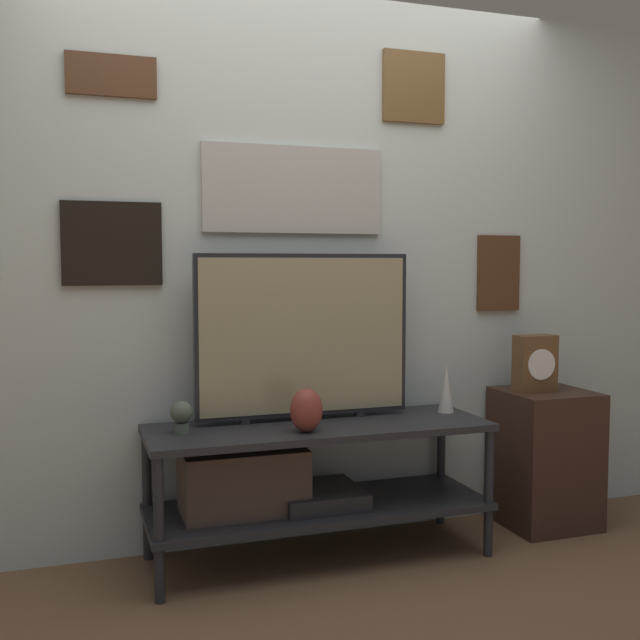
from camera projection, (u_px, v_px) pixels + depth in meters
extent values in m
plane|color=brown|center=(342.00, 584.00, 2.99)|extent=(12.00, 12.00, 0.00)
cube|color=beige|center=(298.00, 248.00, 3.44)|extent=(6.40, 0.06, 2.70)
cube|color=#B2ADA3|center=(294.00, 190.00, 3.37)|extent=(0.84, 0.02, 0.39)
cube|color=#B2BCC6|center=(294.00, 190.00, 3.37)|extent=(0.80, 0.01, 0.35)
cube|color=#4C2D19|center=(498.00, 273.00, 3.74)|extent=(0.23, 0.02, 0.38)
cube|color=slate|center=(499.00, 273.00, 3.74)|extent=(0.20, 0.01, 0.34)
cube|color=black|center=(112.00, 244.00, 3.14)|extent=(0.41, 0.02, 0.35)
cube|color=white|center=(112.00, 244.00, 3.13)|extent=(0.37, 0.01, 0.32)
cube|color=brown|center=(414.00, 87.00, 3.53)|extent=(0.31, 0.02, 0.33)
cube|color=slate|center=(414.00, 87.00, 3.52)|extent=(0.28, 0.01, 0.29)
cube|color=#4C2D19|center=(111.00, 75.00, 3.09)|extent=(0.37, 0.02, 0.17)
cube|color=beige|center=(111.00, 75.00, 3.08)|extent=(0.33, 0.01, 0.13)
cube|color=#232326|center=(319.00, 428.00, 3.22)|extent=(1.48, 0.50, 0.03)
cube|color=#232326|center=(319.00, 507.00, 3.24)|extent=(1.48, 0.50, 0.03)
cylinder|color=#232326|center=(159.00, 526.00, 2.80)|extent=(0.04, 0.04, 0.59)
cylinder|color=#232326|center=(489.00, 490.00, 3.26)|extent=(0.04, 0.04, 0.59)
cylinder|color=#232326|center=(147.00, 492.00, 3.22)|extent=(0.04, 0.04, 0.59)
cylinder|color=#232326|center=(441.00, 464.00, 3.67)|extent=(0.04, 0.04, 0.59)
cube|color=black|center=(319.00, 496.00, 3.24)|extent=(0.36, 0.35, 0.07)
cube|color=#47382D|center=(244.00, 480.00, 3.13)|extent=(0.52, 0.28, 0.27)
cylinder|color=black|center=(245.00, 421.00, 3.23)|extent=(0.05, 0.05, 0.02)
cylinder|color=black|center=(360.00, 414.00, 3.40)|extent=(0.05, 0.05, 0.02)
cube|color=black|center=(304.00, 335.00, 3.28)|extent=(0.97, 0.04, 0.71)
cube|color=#998C66|center=(305.00, 335.00, 3.27)|extent=(0.93, 0.01, 0.68)
ellipsoid|color=brown|center=(306.00, 410.00, 3.06)|extent=(0.14, 0.12, 0.18)
cone|color=beige|center=(446.00, 389.00, 3.47)|extent=(0.07, 0.07, 0.22)
cylinder|color=#4C5647|center=(182.00, 428.00, 3.05)|extent=(0.06, 0.06, 0.04)
sphere|color=#4C5647|center=(181.00, 412.00, 3.04)|extent=(0.09, 0.09, 0.09)
cube|color=#382319|center=(545.00, 458.00, 3.66)|extent=(0.42, 0.41, 0.66)
cube|color=brown|center=(535.00, 363.00, 3.61)|extent=(0.20, 0.10, 0.27)
cylinder|color=white|center=(542.00, 365.00, 3.56)|extent=(0.15, 0.01, 0.15)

